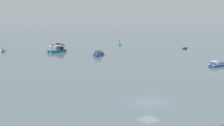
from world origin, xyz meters
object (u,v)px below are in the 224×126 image
Objects in this scene: motorboat_moored_4 at (59,51)px; motorboat_moored_5 at (216,65)px; motorboat_moored_3 at (98,55)px; sailboat_moored_0 at (57,45)px; rowboat_moored_2 at (185,48)px; channel_buoy at (119,44)px.

motorboat_moored_4 is 44.40m from motorboat_moored_5.
motorboat_moored_3 is at bearing -65.04° from motorboat_moored_5.
sailboat_moored_0 reaches higher than motorboat_moored_3.
rowboat_moored_2 is 30.41m from motorboat_moored_3.
sailboat_moored_0 reaches higher than channel_buoy.
motorboat_moored_5 is (-16.99, -25.34, 0.16)m from rowboat_moored_2.
channel_buoy is (18.24, 16.25, 0.13)m from motorboat_moored_3.
motorboat_moored_3 is 13.49m from motorboat_moored_4.
sailboat_moored_0 is 1.17× the size of motorboat_moored_5.
motorboat_moored_3 is (-30.31, 2.54, 0.20)m from rowboat_moored_2.
sailboat_moored_0 reaches higher than rowboat_moored_2.
motorboat_moored_5 is at bearing 66.10° from motorboat_moored_3.
sailboat_moored_0 is 1.08× the size of motorboat_moored_3.
rowboat_moored_2 is at bearing -57.29° from channel_buoy.
sailboat_moored_0 is 0.92× the size of motorboat_moored_4.
motorboat_moored_5 is 44.41m from channel_buoy.
rowboat_moored_2 is 0.63× the size of motorboat_moored_5.
channel_buoy is (24.11, 4.10, 0.09)m from motorboat_moored_4.
motorboat_moored_4 is (-5.74, -14.54, 0.10)m from sailboat_moored_0.
motorboat_moored_3 is at bearing -138.30° from channel_buoy.
channel_buoy is at bearing 172.26° from motorboat_moored_3.
motorboat_moored_3 is 2.46× the size of channel_buoy.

